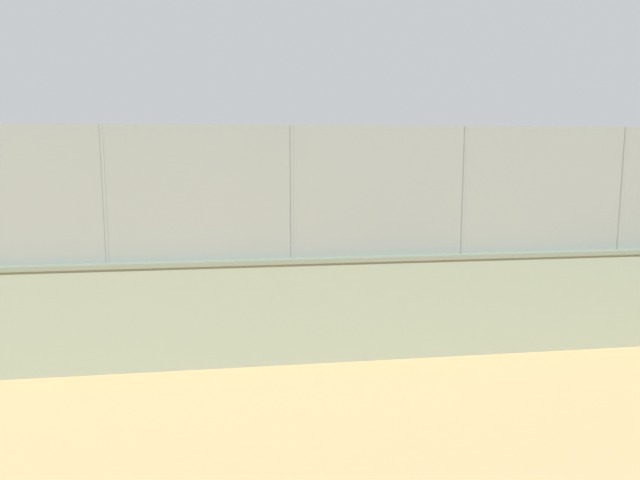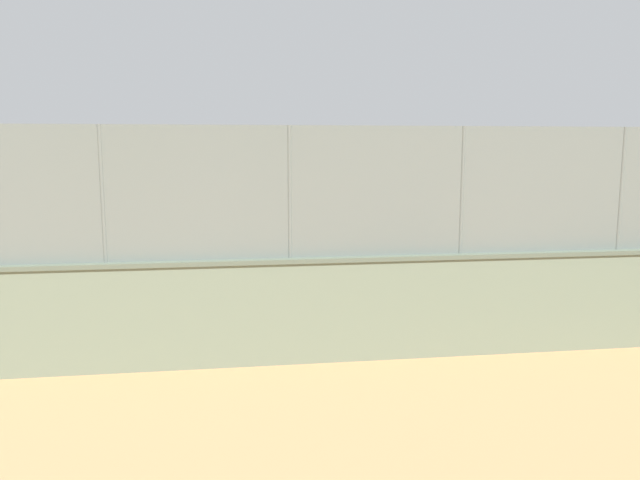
{
  "view_description": "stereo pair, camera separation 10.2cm",
  "coord_description": "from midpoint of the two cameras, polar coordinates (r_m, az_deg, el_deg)",
  "views": [
    {
      "loc": [
        3.06,
        20.13,
        3.75
      ],
      "look_at": [
        1.16,
        4.07,
        1.33
      ],
      "focal_mm": 34.94,
      "sensor_mm": 36.0,
      "label": 1
    },
    {
      "loc": [
        2.96,
        20.15,
        3.75
      ],
      "look_at": [
        1.16,
        4.07,
        1.33
      ],
      "focal_mm": 34.94,
      "sensor_mm": 36.0,
      "label": 2
    }
  ],
  "objects": [
    {
      "name": "player_crossing_court",
      "position": [
        22.01,
        -8.22,
        0.92
      ],
      "size": [
        0.96,
        0.92,
        1.51
      ],
      "color": "navy",
      "rests_on": "ground_plane"
    },
    {
      "name": "ground_plane",
      "position": [
        20.71,
        2.06,
        -1.95
      ],
      "size": [
        260.0,
        260.0,
        0.0
      ],
      "primitive_type": "plane",
      "color": "tan"
    },
    {
      "name": "sports_ball",
      "position": [
        20.18,
        -11.58,
        -2.12
      ],
      "size": [
        0.19,
        0.19,
        0.19
      ],
      "primitive_type": "sphere",
      "color": "#3399D8",
      "rests_on": "ground_plane"
    },
    {
      "name": "player_foreground_swinging",
      "position": [
        20.53,
        8.95,
        0.61
      ],
      "size": [
        1.16,
        0.74,
        1.64
      ],
      "color": "black",
      "rests_on": "ground_plane"
    },
    {
      "name": "fence_panel_on_wall",
      "position": [
        10.58,
        -2.52,
        4.38
      ],
      "size": [
        24.5,
        0.9,
        2.25
      ],
      "color": "slate",
      "rests_on": "perimeter_wall"
    },
    {
      "name": "perimeter_wall",
      "position": [
        10.92,
        -2.45,
        -6.42
      ],
      "size": [
        24.94,
        1.24,
        1.87
      ],
      "color": "slate",
      "rests_on": "ground_plane"
    }
  ]
}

